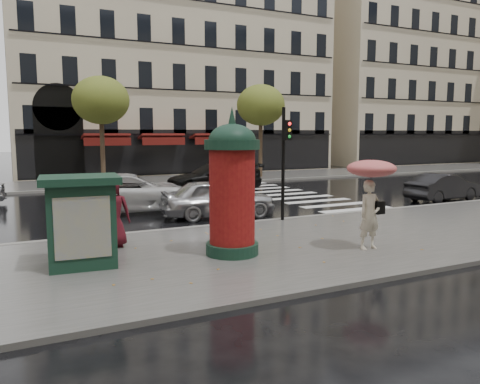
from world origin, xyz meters
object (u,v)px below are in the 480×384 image
traffic_light (285,152)px  car_silver (218,198)px  newsstand (81,220)px  morris_column (232,185)px  car_black (213,178)px  woman_umbrella (371,189)px  man_burgundy (112,212)px  woman_red (244,203)px  car_darkgrey (443,187)px  car_white (130,193)px

traffic_light → car_silver: (-1.62, 2.21, -1.80)m
traffic_light → newsstand: 7.96m
morris_column → car_black: (5.01, 13.07, -1.13)m
woman_umbrella → car_black: size_ratio=0.46×
man_burgundy → car_silver: 5.89m
woman_umbrella → newsstand: 7.37m
traffic_light → newsstand: traffic_light is taller
morris_column → traffic_light: (3.69, 3.47, 0.63)m
woman_umbrella → morris_column: size_ratio=0.66×
morris_column → man_burgundy: bearing=141.0°
woman_umbrella → car_black: woman_umbrella is taller
woman_red → newsstand: bearing=-6.7°
woman_red → man_burgundy: (-4.52, -0.99, 0.18)m
woman_umbrella → man_burgundy: (-6.14, 3.26, -0.66)m
car_darkgrey → morris_column: bearing=106.1°
newsstand → woman_red: bearing=24.5°
traffic_light → newsstand: size_ratio=1.89×
woman_red → newsstand: size_ratio=0.75×
man_burgundy → car_black: (7.62, 10.96, -0.30)m
man_burgundy → car_darkgrey: (16.10, 2.83, -0.43)m
car_silver → woman_umbrella: bearing=-161.3°
car_white → traffic_light: bearing=-132.0°
morris_column → car_black: morris_column is taller
woman_umbrella → traffic_light: bearing=88.1°
man_burgundy → morris_column: size_ratio=0.52×
woman_red → man_burgundy: 4.63m
car_darkgrey → man_burgundy: bearing=96.0°
traffic_light → car_silver: size_ratio=0.92×
woman_red → car_white: woman_red is taller
traffic_light → car_darkgrey: bearing=8.6°
woman_umbrella → morris_column: bearing=161.9°
traffic_light → newsstand: (-7.30, -2.88, -1.34)m
newsstand → man_burgundy: bearing=56.5°
woman_red → car_silver: bearing=-124.7°
traffic_light → woman_umbrella: bearing=-91.9°
woman_red → car_black: size_ratio=0.29×
car_darkgrey → car_black: size_ratio=0.74×
newsstand → car_darkgrey: 17.66m
woman_red → car_black: woman_red is taller
man_burgundy → car_darkgrey: 16.35m
woman_red → car_black: bearing=-138.5°
car_silver → woman_red: bearing=-177.0°
newsstand → car_darkgrey: size_ratio=0.53×
car_silver → car_white: bearing=52.5°
man_burgundy → traffic_light: size_ratio=0.49×
car_white → woman_umbrella: bearing=-149.9°
man_burgundy → car_white: 6.54m
morris_column → traffic_light: traffic_light is taller
woman_red → car_silver: 2.59m
car_black → woman_red: bearing=-16.6°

